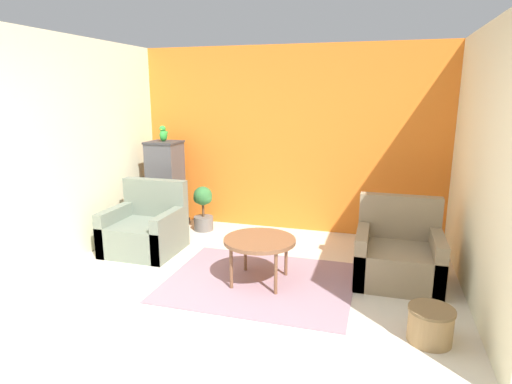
{
  "coord_description": "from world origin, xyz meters",
  "views": [
    {
      "loc": [
        1.29,
        -2.73,
        1.98
      ],
      "look_at": [
        0.0,
        1.61,
        0.92
      ],
      "focal_mm": 30.0,
      "sensor_mm": 36.0,
      "label": 1
    }
  ],
  "objects": [
    {
      "name": "wall_left",
      "position": [
        -2.2,
        1.61,
        1.31
      ],
      "size": [
        0.06,
        3.23,
        2.61
      ],
      "color": "beige",
      "rests_on": "ground_plane"
    },
    {
      "name": "wicker_basket",
      "position": [
        1.75,
        0.65,
        0.16
      ],
      "size": [
        0.37,
        0.37,
        0.29
      ],
      "color": "#A37F51",
      "rests_on": "ground_plane"
    },
    {
      "name": "area_rug",
      "position": [
        0.13,
        1.32,
        0.01
      ],
      "size": [
        1.95,
        1.56,
        0.01
      ],
      "color": "gray",
      "rests_on": "ground_plane"
    },
    {
      "name": "coffee_table",
      "position": [
        0.13,
        1.32,
        0.45
      ],
      "size": [
        0.75,
        0.75,
        0.49
      ],
      "color": "brown",
      "rests_on": "ground_plane"
    },
    {
      "name": "birdcage",
      "position": [
        -1.74,
        2.8,
        0.63
      ],
      "size": [
        0.51,
        0.51,
        1.28
      ],
      "color": "#353539",
      "rests_on": "ground_plane"
    },
    {
      "name": "wall_right",
      "position": [
        2.2,
        1.61,
        1.31
      ],
      "size": [
        0.06,
        3.23,
        2.61
      ],
      "color": "beige",
      "rests_on": "ground_plane"
    },
    {
      "name": "parrot",
      "position": [
        -1.74,
        2.8,
        1.39
      ],
      "size": [
        0.11,
        0.19,
        0.23
      ],
      "color": "green",
      "rests_on": "birdcage"
    },
    {
      "name": "ground_plane",
      "position": [
        0.0,
        0.0,
        0.0
      ],
      "size": [
        20.0,
        20.0,
        0.0
      ],
      "primitive_type": "plane",
      "color": "beige",
      "rests_on": "ground"
    },
    {
      "name": "armchair_left",
      "position": [
        -1.52,
        1.82,
        0.27
      ],
      "size": [
        0.87,
        0.8,
        0.87
      ],
      "color": "slate",
      "rests_on": "ground_plane"
    },
    {
      "name": "armchair_right",
      "position": [
        1.52,
        1.8,
        0.27
      ],
      "size": [
        0.87,
        0.8,
        0.87
      ],
      "color": "#8E7A5B",
      "rests_on": "ground_plane"
    },
    {
      "name": "wall_back_accent",
      "position": [
        0.0,
        3.26,
        1.31
      ],
      "size": [
        4.46,
        0.06,
        2.61
      ],
      "color": "orange",
      "rests_on": "ground_plane"
    },
    {
      "name": "potted_plant",
      "position": [
        -1.15,
        2.79,
        0.36
      ],
      "size": [
        0.3,
        0.28,
        0.65
      ],
      "color": "#66605B",
      "rests_on": "ground_plane"
    }
  ]
}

